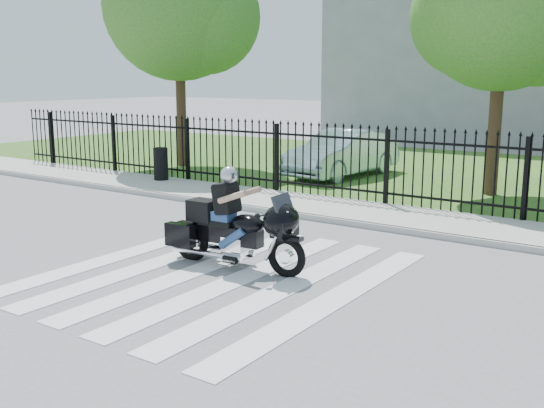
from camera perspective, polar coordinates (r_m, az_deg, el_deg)
The scene contains 12 objects.
ground at distance 9.76m, azimuth -4.88°, elevation -6.33°, with size 120.00×120.00×0.00m, color slate.
crosswalk at distance 9.76m, azimuth -4.88°, elevation -6.30°, with size 5.00×5.50×0.01m, color silver, non-canonical shape.
sidewalk at distance 13.84m, azimuth 8.38°, elevation -0.83°, with size 40.00×2.00×0.12m, color #ADAAA3.
curb at distance 12.97m, azimuth 6.42°, elevation -1.61°, with size 40.00×0.12×0.12m, color #ADAAA3.
grass_strip at distance 20.27m, azimuth 17.22°, elevation 2.52°, with size 40.00×12.00×0.02m, color #29541D.
iron_fence at distance 14.58m, azimuth 10.23°, elevation 3.10°, with size 26.00×0.04×1.80m.
tree_left at distance 21.41m, azimuth -8.40°, elevation 17.22°, with size 4.80×4.80×7.58m.
tree_mid at distance 16.84m, azimuth 20.02°, elevation 16.55°, with size 4.20×4.20×6.78m.
building_tall at distance 34.47m, azimuth 20.26°, elevation 15.80°, with size 15.00×10.00×12.00m, color #95979D.
motorcycle_rider at distance 9.98m, azimuth -3.57°, elevation -1.93°, with size 2.47×0.83×1.63m.
parked_car at distance 19.03m, azimuth 6.34°, elevation 4.54°, with size 1.46×4.18×1.38m, color #AAC7D5.
litter_bin at distance 17.95m, azimuth -9.94°, elevation 3.57°, with size 0.40×0.40×0.90m, color black.
Camera 1 is at (5.94, -7.15, 2.97)m, focal length 42.00 mm.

